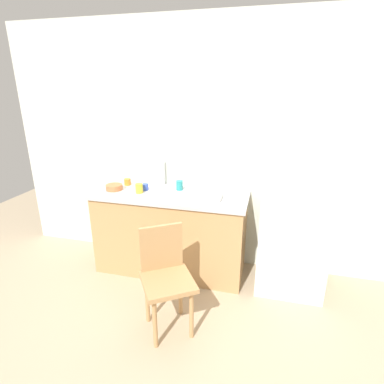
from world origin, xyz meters
The scene contains 13 objects.
ground_plane centered at (0.00, 0.00, 0.00)m, with size 8.00×8.00×0.00m, color tan.
back_wall centered at (0.00, 1.00, 1.32)m, with size 4.80×0.10×2.65m, color silver.
cabinet_base centered at (-0.42, 0.65, 0.43)m, with size 1.59×0.60×0.86m, color tan.
countertop centered at (-0.42, 0.65, 0.88)m, with size 1.63×0.64×0.04m, color #B7B7BC.
faucet centered at (-0.57, 0.90, 1.05)m, with size 0.02×0.02×0.29m, color #B7B7BC.
refrigerator centered at (0.85, 0.66, 0.61)m, with size 0.64×0.59×1.23m, color silver.
chair centered at (-0.18, -0.20, 0.50)m, with size 0.55×0.55×0.89m.
dish_tray centered at (0.00, 0.60, 0.93)m, with size 0.28×0.20×0.05m, color white.
terracotta_bowl centered at (-1.04, 0.60, 0.93)m, with size 0.18×0.18×0.06m, color #C67042.
cup_blue centered at (-0.71, 0.67, 0.94)m, with size 0.07×0.07×0.07m, color blue.
cup_yellow centered at (-0.73, 0.58, 0.95)m, with size 0.08×0.08×0.10m, color yellow.
cup_teal centered at (-0.35, 0.78, 0.96)m, with size 0.07×0.07×0.10m, color teal.
cup_orange centered at (-0.97, 0.80, 0.94)m, with size 0.08×0.08×0.07m, color orange.
Camera 1 is at (0.56, -2.22, 1.97)m, focal length 28.46 mm.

